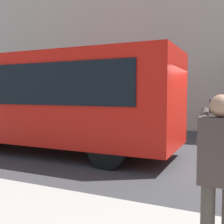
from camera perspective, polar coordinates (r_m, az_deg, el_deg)
The scene contains 4 objects.
ground_plane at distance 7.92m, azimuth 12.19°, elevation -9.77°, with size 60.00×60.00×0.00m, color #38383A.
building_facade_far at distance 14.99m, azimuth 18.59°, elevation 19.70°, with size 28.00×1.55×12.00m.
red_bus at distance 9.26m, azimuth -15.11°, elevation 2.68°, with size 9.05×2.54×3.08m.
pedestrian_photographer at distance 2.94m, azimuth 21.37°, elevation -10.55°, with size 0.53×0.52×1.70m.
Camera 1 is at (-1.64, 7.52, 1.86)m, focal length 44.38 mm.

